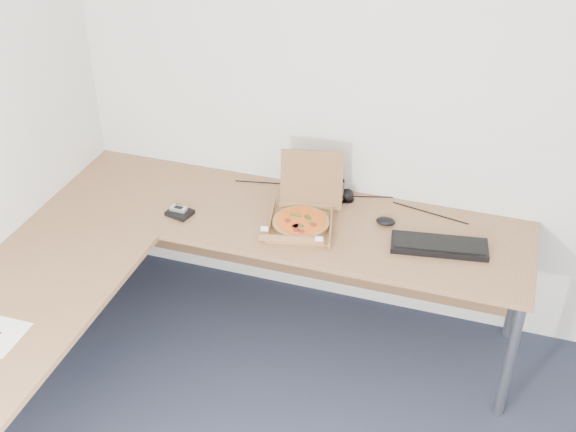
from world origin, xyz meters
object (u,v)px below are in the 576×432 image
(wallet, at_px, (180,213))
(drinking_glass, at_px, (337,191))
(keyboard, at_px, (439,246))
(desk, at_px, (195,257))
(pizza_box, at_px, (302,218))

(wallet, bearing_deg, drinking_glass, 39.37)
(keyboard, bearing_deg, desk, -169.44)
(drinking_glass, distance_m, keyboard, 0.63)
(keyboard, distance_m, wallet, 1.32)
(keyboard, bearing_deg, drinking_glass, 147.78)
(desk, relative_size, drinking_glass, 18.85)
(wallet, bearing_deg, keyboard, 18.12)
(desk, bearing_deg, keyboard, 19.39)
(desk, bearing_deg, pizza_box, 42.27)
(desk, xyz_separation_m, keyboard, (1.11, 0.39, 0.04))
(keyboard, bearing_deg, pizza_box, 171.79)
(pizza_box, distance_m, drinking_glass, 0.28)
(pizza_box, relative_size, wallet, 3.04)
(pizza_box, bearing_deg, desk, -150.32)
(drinking_glass, relative_size, wallet, 1.08)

